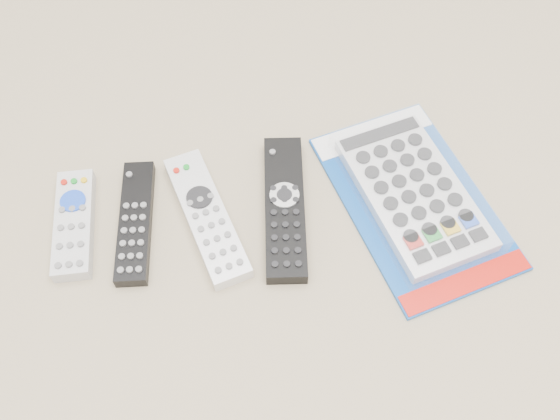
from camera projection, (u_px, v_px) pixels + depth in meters
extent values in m
plane|color=tan|center=(236.00, 207.00, 0.88)|extent=(5.00, 5.00, 0.00)
cube|color=#B7B8BA|center=(74.00, 224.00, 0.85)|extent=(0.06, 0.17, 0.02)
cylinder|color=blue|center=(73.00, 201.00, 0.86)|extent=(0.04, 0.04, 0.00)
cube|color=black|center=(136.00, 221.00, 0.86)|extent=(0.07, 0.19, 0.02)
cube|color=silver|center=(206.00, 216.00, 0.86)|extent=(0.10, 0.22, 0.02)
cylinder|color=black|center=(199.00, 197.00, 0.86)|extent=(0.04, 0.04, 0.00)
cube|color=black|center=(285.00, 207.00, 0.87)|extent=(0.09, 0.23, 0.02)
cylinder|color=silver|center=(284.00, 195.00, 0.86)|extent=(0.05, 0.05, 0.00)
cube|color=#0E47A0|center=(414.00, 201.00, 0.88)|extent=(0.24, 0.34, 0.01)
cube|color=white|center=(372.00, 132.00, 0.94)|extent=(0.19, 0.08, 0.00)
cube|color=red|center=(466.00, 282.00, 0.81)|extent=(0.19, 0.06, 0.00)
cube|color=silver|center=(414.00, 194.00, 0.87)|extent=(0.17, 0.26, 0.02)
cube|color=white|center=(415.00, 190.00, 0.87)|extent=(0.19, 0.28, 0.04)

